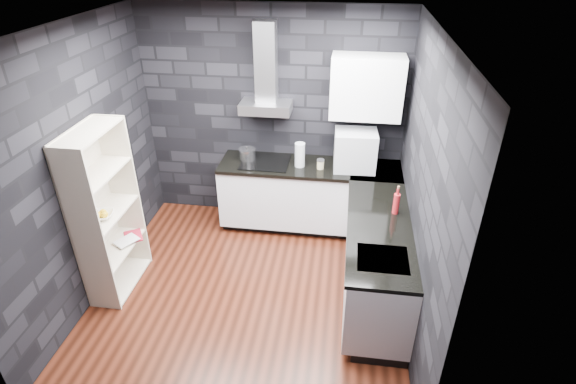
% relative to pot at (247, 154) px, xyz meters
% --- Properties ---
extents(ground, '(3.20, 3.20, 0.00)m').
position_rel_pot_xyz_m(ground, '(0.28, -1.35, -0.97)').
color(ground, '#441A0F').
extents(ceiling, '(3.20, 3.20, 0.00)m').
position_rel_pot_xyz_m(ceiling, '(0.28, -1.35, 1.73)').
color(ceiling, white).
extents(wall_back, '(3.20, 0.05, 2.70)m').
position_rel_pot_xyz_m(wall_back, '(0.28, 0.28, 0.38)').
color(wall_back, black).
rests_on(wall_back, ground).
extents(wall_front, '(3.20, 0.05, 2.70)m').
position_rel_pot_xyz_m(wall_front, '(0.28, -2.97, 0.38)').
color(wall_front, black).
rests_on(wall_front, ground).
extents(wall_left, '(0.05, 3.20, 2.70)m').
position_rel_pot_xyz_m(wall_left, '(-1.34, -1.35, 0.38)').
color(wall_left, black).
rests_on(wall_left, ground).
extents(wall_right, '(0.05, 3.20, 2.70)m').
position_rel_pot_xyz_m(wall_right, '(1.91, -1.35, 0.38)').
color(wall_right, black).
rests_on(wall_right, ground).
extents(toekick_back, '(2.18, 0.50, 0.10)m').
position_rel_pot_xyz_m(toekick_back, '(0.78, -0.01, -0.92)').
color(toekick_back, black).
rests_on(toekick_back, ground).
extents(toekick_right, '(0.50, 1.78, 0.10)m').
position_rel_pot_xyz_m(toekick_right, '(1.62, -1.25, -0.92)').
color(toekick_right, black).
rests_on(toekick_right, ground).
extents(counter_back_cab, '(2.20, 0.60, 0.76)m').
position_rel_pot_xyz_m(counter_back_cab, '(0.78, -0.05, -0.49)').
color(counter_back_cab, silver).
rests_on(counter_back_cab, ground).
extents(counter_right_cab, '(0.60, 1.80, 0.76)m').
position_rel_pot_xyz_m(counter_right_cab, '(1.58, -1.25, -0.49)').
color(counter_right_cab, silver).
rests_on(counter_right_cab, ground).
extents(counter_back_top, '(2.20, 0.62, 0.04)m').
position_rel_pot_xyz_m(counter_back_top, '(0.78, -0.06, -0.09)').
color(counter_back_top, black).
rests_on(counter_back_top, counter_back_cab).
extents(counter_right_top, '(0.62, 1.80, 0.04)m').
position_rel_pot_xyz_m(counter_right_top, '(1.57, -1.25, -0.09)').
color(counter_right_top, black).
rests_on(counter_right_top, counter_right_cab).
extents(counter_corner_top, '(0.62, 0.62, 0.04)m').
position_rel_pot_xyz_m(counter_corner_top, '(1.58, -0.05, -0.09)').
color(counter_corner_top, black).
rests_on(counter_corner_top, counter_right_cab).
extents(hood_body, '(0.60, 0.34, 0.12)m').
position_rel_pot_xyz_m(hood_body, '(0.23, 0.08, 0.59)').
color(hood_body, '#A6A7AB').
rests_on(hood_body, wall_back).
extents(hood_chimney, '(0.24, 0.20, 0.90)m').
position_rel_pot_xyz_m(hood_chimney, '(0.23, 0.15, 1.10)').
color(hood_chimney, '#A6A7AB').
rests_on(hood_chimney, hood_body).
extents(upper_cabinet, '(0.80, 0.35, 0.70)m').
position_rel_pot_xyz_m(upper_cabinet, '(1.38, 0.08, 0.88)').
color(upper_cabinet, white).
rests_on(upper_cabinet, wall_back).
extents(cooktop, '(0.58, 0.50, 0.01)m').
position_rel_pot_xyz_m(cooktop, '(0.23, -0.05, -0.06)').
color(cooktop, black).
rests_on(cooktop, counter_back_top).
extents(sink_rim, '(0.44, 0.40, 0.01)m').
position_rel_pot_xyz_m(sink_rim, '(1.58, -1.75, -0.08)').
color(sink_rim, '#A6A7AB').
rests_on(sink_rim, counter_right_top).
extents(pot, '(0.24, 0.24, 0.12)m').
position_rel_pot_xyz_m(pot, '(0.00, 0.00, 0.00)').
color(pot, silver).
rests_on(pot, cooktop).
extents(glass_vase, '(0.16, 0.16, 0.30)m').
position_rel_pot_xyz_m(glass_vase, '(0.66, -0.09, 0.08)').
color(glass_vase, silver).
rests_on(glass_vase, counter_back_top).
extents(storage_jar, '(0.09, 0.09, 0.10)m').
position_rel_pot_xyz_m(storage_jar, '(0.91, -0.12, -0.02)').
color(storage_jar, tan).
rests_on(storage_jar, counter_back_top).
extents(utensil_crock, '(0.11, 0.11, 0.12)m').
position_rel_pot_xyz_m(utensil_crock, '(1.12, 0.07, -0.01)').
color(utensil_crock, silver).
rests_on(utensil_crock, counter_back_top).
extents(appliance_garage, '(0.50, 0.40, 0.48)m').
position_rel_pot_xyz_m(appliance_garage, '(1.31, -0.05, 0.15)').
color(appliance_garage, '#B5B7BD').
rests_on(appliance_garage, counter_back_top).
extents(red_bottle, '(0.07, 0.07, 0.22)m').
position_rel_pot_xyz_m(red_bottle, '(1.73, -0.99, 0.04)').
color(red_bottle, '#A81B21').
rests_on(red_bottle, counter_right_top).
extents(bookshelf, '(0.52, 0.86, 1.80)m').
position_rel_pot_xyz_m(bookshelf, '(-1.14, -1.41, -0.07)').
color(bookshelf, beige).
rests_on(bookshelf, ground).
extents(fruit_bowl, '(0.27, 0.27, 0.06)m').
position_rel_pot_xyz_m(fruit_bowl, '(-1.14, -1.49, -0.03)').
color(fruit_bowl, white).
rests_on(fruit_bowl, bookshelf).
extents(book_red, '(0.17, 0.12, 0.25)m').
position_rel_pot_xyz_m(book_red, '(-1.12, -1.22, -0.40)').
color(book_red, maroon).
rests_on(book_red, bookshelf).
extents(book_second, '(0.16, 0.11, 0.24)m').
position_rel_pot_xyz_m(book_second, '(-1.13, -1.25, -0.38)').
color(book_second, '#B2B2B2').
rests_on(book_second, bookshelf).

